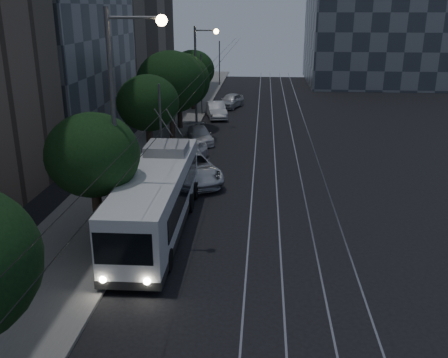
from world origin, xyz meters
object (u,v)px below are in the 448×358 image
car_white_a (188,153)px  pickup_silver (190,167)px  trolleybus (157,198)px  car_white_c (216,110)px  streetlamp_near (123,112)px  car_white_b (200,135)px  car_white_d (231,101)px  streetlamp_far (200,67)px

car_white_a → pickup_silver: bearing=-66.4°
trolleybus → car_white_c: size_ratio=2.59×
pickup_silver → car_white_c: size_ratio=1.34×
car_white_a → car_white_c: car_white_c is taller
trolleybus → pickup_silver: (0.46, 7.33, -0.79)m
streetlamp_near → car_white_b: bearing=87.7°
pickup_silver → car_white_d: pickup_silver is taller
trolleybus → car_white_a: (-0.20, 11.09, -0.94)m
trolleybus → car_white_b: 16.62m
car_white_d → streetlamp_near: size_ratio=0.43×
pickup_silver → car_white_d: 24.17m
car_white_c → car_white_d: bearing=66.4°
car_white_d → streetlamp_far: (-2.10, -9.20, 4.57)m
streetlamp_far → streetlamp_near: bearing=-90.3°
streetlamp_near → streetlamp_far: size_ratio=1.18×
car_white_c → streetlamp_far: streetlamp_far is taller
trolleybus → car_white_b: size_ratio=2.84×
car_white_a → car_white_c: bearing=101.5°
trolleybus → car_white_a: trolleybus is taller
trolleybus → streetlamp_far: 22.60m
car_white_c → streetlamp_far: bearing=-118.0°
car_white_d → trolleybus: bearing=-75.1°
car_white_d → car_white_a: bearing=-77.0°
streetlamp_near → car_white_a: bearing=87.3°
car_white_a → car_white_b: car_white_a is taller
car_white_c → car_white_a: bearing=-104.6°
car_white_a → streetlamp_near: size_ratio=0.41×
car_white_b → streetlamp_near: (-0.73, -18.51, 5.54)m
car_white_b → car_white_c: size_ratio=0.91×
car_white_d → streetlamp_near: 33.91m
streetlamp_near → streetlamp_far: (0.11, 24.21, -0.84)m
car_white_c → streetlamp_near: streetlamp_near is taller
car_white_a → car_white_c: (0.54, 15.00, 0.05)m
pickup_silver → streetlamp_far: size_ratio=0.72×
pickup_silver → car_white_d: bearing=62.8°
pickup_silver → car_white_c: pickup_silver is taller
trolleybus → pickup_silver: 7.39m
pickup_silver → car_white_b: 9.28m
car_white_c → car_white_d: size_ratio=1.06×
car_white_b → streetlamp_near: bearing=-108.9°
car_white_b → car_white_a: bearing=-107.8°
pickup_silver → streetlamp_near: (-1.28, -9.25, 5.29)m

